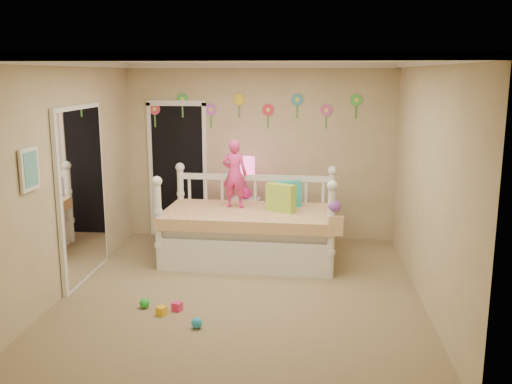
# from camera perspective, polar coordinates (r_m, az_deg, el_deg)

# --- Properties ---
(floor) EXTENTS (4.00, 4.50, 0.01)m
(floor) POSITION_cam_1_polar(r_m,az_deg,el_deg) (6.57, -1.38, -10.07)
(floor) COLOR #7F684C
(floor) RESTS_ON ground
(ceiling) EXTENTS (4.00, 4.50, 0.01)m
(ceiling) POSITION_cam_1_polar(r_m,az_deg,el_deg) (6.09, -1.51, 13.24)
(ceiling) COLOR white
(ceiling) RESTS_ON floor
(back_wall) EXTENTS (4.00, 0.01, 2.60)m
(back_wall) POSITION_cam_1_polar(r_m,az_deg,el_deg) (8.41, 0.38, 3.99)
(back_wall) COLOR tan
(back_wall) RESTS_ON floor
(left_wall) EXTENTS (0.01, 4.50, 2.60)m
(left_wall) POSITION_cam_1_polar(r_m,az_deg,el_deg) (6.74, -18.60, 1.38)
(left_wall) COLOR tan
(left_wall) RESTS_ON floor
(right_wall) EXTENTS (0.01, 4.50, 2.60)m
(right_wall) POSITION_cam_1_polar(r_m,az_deg,el_deg) (6.29, 16.97, 0.77)
(right_wall) COLOR tan
(right_wall) RESTS_ON floor
(crown_molding) EXTENTS (4.00, 4.50, 0.06)m
(crown_molding) POSITION_cam_1_polar(r_m,az_deg,el_deg) (6.09, -1.51, 12.96)
(crown_molding) COLOR white
(crown_molding) RESTS_ON ceiling
(daybed) EXTENTS (2.33, 1.32, 1.24)m
(daybed) POSITION_cam_1_polar(r_m,az_deg,el_deg) (7.45, -0.68, -2.38)
(daybed) COLOR white
(daybed) RESTS_ON floor
(pillow_turquoise) EXTENTS (0.37, 0.22, 0.35)m
(pillow_turquoise) POSITION_cam_1_polar(r_m,az_deg,el_deg) (7.60, 3.25, -0.20)
(pillow_turquoise) COLOR teal
(pillow_turquoise) RESTS_ON daybed
(pillow_lime) EXTENTS (0.41, 0.31, 0.37)m
(pillow_lime) POSITION_cam_1_polar(r_m,az_deg,el_deg) (7.33, 2.53, -0.60)
(pillow_lime) COLOR #A3CF3F
(pillow_lime) RESTS_ON daybed
(child) EXTENTS (0.36, 0.26, 0.92)m
(child) POSITION_cam_1_polar(r_m,az_deg,el_deg) (7.51, -2.18, 1.85)
(child) COLOR #ED368A
(child) RESTS_ON daybed
(nightstand) EXTENTS (0.46, 0.38, 0.68)m
(nightstand) POSITION_cam_1_polar(r_m,az_deg,el_deg) (8.23, -1.08, -3.00)
(nightstand) COLOR white
(nightstand) RESTS_ON floor
(table_lamp) EXTENTS (0.28, 0.28, 0.61)m
(table_lamp) POSITION_cam_1_polar(r_m,az_deg,el_deg) (8.07, -1.10, 2.11)
(table_lamp) COLOR #E21E8D
(table_lamp) RESTS_ON nightstand
(closet_doorway) EXTENTS (0.90, 0.04, 2.07)m
(closet_doorway) POSITION_cam_1_polar(r_m,az_deg,el_deg) (8.63, -7.93, 2.30)
(closet_doorway) COLOR black
(closet_doorway) RESTS_ON back_wall
(flower_decals) EXTENTS (3.40, 0.02, 0.50)m
(flower_decals) POSITION_cam_1_polar(r_m,az_deg,el_deg) (8.34, -0.24, 8.34)
(flower_decals) COLOR #B2668C
(flower_decals) RESTS_ON back_wall
(mirror_closet) EXTENTS (0.07, 1.30, 2.10)m
(mirror_closet) POSITION_cam_1_polar(r_m,az_deg,el_deg) (7.04, -17.19, -0.18)
(mirror_closet) COLOR white
(mirror_closet) RESTS_ON left_wall
(wall_picture) EXTENTS (0.05, 0.34, 0.42)m
(wall_picture) POSITION_cam_1_polar(r_m,az_deg,el_deg) (5.88, -22.00, 2.16)
(wall_picture) COLOR white
(wall_picture) RESTS_ON left_wall
(hanging_bag) EXTENTS (0.20, 0.16, 0.36)m
(hanging_bag) POSITION_cam_1_polar(r_m,az_deg,el_deg) (6.81, 7.93, -2.69)
(hanging_bag) COLOR beige
(hanging_bag) RESTS_ON daybed
(toy_scatter) EXTENTS (0.99, 1.41, 0.11)m
(toy_scatter) POSITION_cam_1_polar(r_m,az_deg,el_deg) (6.27, -8.23, -10.74)
(toy_scatter) COLOR #996666
(toy_scatter) RESTS_ON floor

